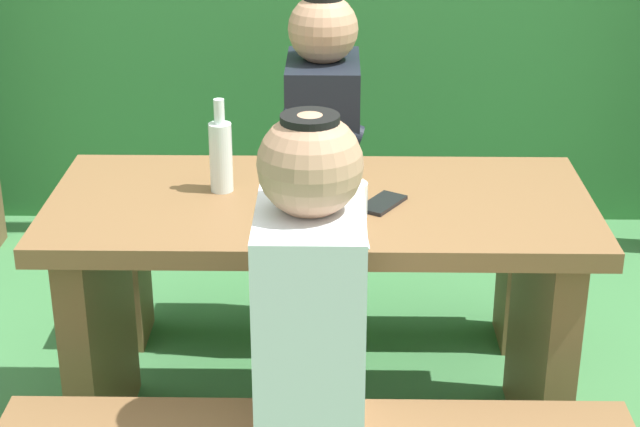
{
  "coord_description": "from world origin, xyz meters",
  "views": [
    {
      "loc": [
        0.04,
        -2.45,
        1.75
      ],
      "look_at": [
        0.0,
        0.0,
        0.7
      ],
      "focal_mm": 58.0,
      "sensor_mm": 36.0,
      "label": 1
    }
  ],
  "objects_px": {
    "person_black_coat": "(321,120)",
    "bottle_right": "(221,154)",
    "person_white_shirt": "(311,294)",
    "bench_far": "(323,253)",
    "drinking_glass": "(352,200)",
    "bottle_left": "(310,174)",
    "cell_phone": "(382,203)",
    "picnic_table": "(320,281)"
  },
  "relations": [
    {
      "from": "person_black_coat",
      "to": "drinking_glass",
      "type": "height_order",
      "value": "person_black_coat"
    },
    {
      "from": "person_black_coat",
      "to": "bottle_right",
      "type": "distance_m",
      "value": 0.58
    },
    {
      "from": "person_black_coat",
      "to": "bottle_left",
      "type": "xyz_separation_m",
      "value": [
        -0.02,
        -0.66,
        0.08
      ]
    },
    {
      "from": "drinking_glass",
      "to": "bottle_left",
      "type": "bearing_deg",
      "value": 168.01
    },
    {
      "from": "person_white_shirt",
      "to": "bottle_left",
      "type": "height_order",
      "value": "person_white_shirt"
    },
    {
      "from": "person_black_coat",
      "to": "cell_phone",
      "type": "bearing_deg",
      "value": -75.06
    },
    {
      "from": "drinking_glass",
      "to": "cell_phone",
      "type": "relative_size",
      "value": 0.62
    },
    {
      "from": "picnic_table",
      "to": "bottle_right",
      "type": "bearing_deg",
      "value": 168.09
    },
    {
      "from": "person_black_coat",
      "to": "bottle_left",
      "type": "height_order",
      "value": "person_black_coat"
    },
    {
      "from": "bottle_left",
      "to": "bench_far",
      "type": "bearing_deg",
      "value": 87.89
    },
    {
      "from": "person_black_coat",
      "to": "bottle_right",
      "type": "bearing_deg",
      "value": -116.08
    },
    {
      "from": "bench_far",
      "to": "drinking_glass",
      "type": "height_order",
      "value": "drinking_glass"
    },
    {
      "from": "bottle_left",
      "to": "person_white_shirt",
      "type": "bearing_deg",
      "value": -88.33
    },
    {
      "from": "bottle_right",
      "to": "cell_phone",
      "type": "bearing_deg",
      "value": -12.75
    },
    {
      "from": "person_white_shirt",
      "to": "drinking_glass",
      "type": "distance_m",
      "value": 0.47
    },
    {
      "from": "picnic_table",
      "to": "person_white_shirt",
      "type": "height_order",
      "value": "person_white_shirt"
    },
    {
      "from": "cell_phone",
      "to": "bottle_right",
      "type": "bearing_deg",
      "value": -160.8
    },
    {
      "from": "bench_far",
      "to": "person_black_coat",
      "type": "distance_m",
      "value": 0.45
    },
    {
      "from": "cell_phone",
      "to": "picnic_table",
      "type": "bearing_deg",
      "value": -162.15
    },
    {
      "from": "bench_far",
      "to": "person_white_shirt",
      "type": "bearing_deg",
      "value": -90.51
    },
    {
      "from": "person_black_coat",
      "to": "bottle_left",
      "type": "relative_size",
      "value": 2.97
    },
    {
      "from": "bench_far",
      "to": "person_white_shirt",
      "type": "xyz_separation_m",
      "value": [
        -0.01,
        -1.15,
        0.45
      ]
    },
    {
      "from": "cell_phone",
      "to": "bench_far",
      "type": "bearing_deg",
      "value": 136.43
    },
    {
      "from": "person_black_coat",
      "to": "cell_phone",
      "type": "distance_m",
      "value": 0.63
    },
    {
      "from": "bench_far",
      "to": "cell_phone",
      "type": "bearing_deg",
      "value": -75.52
    },
    {
      "from": "picnic_table",
      "to": "drinking_glass",
      "type": "bearing_deg",
      "value": -53.73
    },
    {
      "from": "picnic_table",
      "to": "bench_far",
      "type": "bearing_deg",
      "value": 90.0
    },
    {
      "from": "person_black_coat",
      "to": "bench_far",
      "type": "bearing_deg",
      "value": 36.75
    },
    {
      "from": "person_white_shirt",
      "to": "bottle_right",
      "type": "relative_size",
      "value": 2.9
    },
    {
      "from": "person_white_shirt",
      "to": "drinking_glass",
      "type": "bearing_deg",
      "value": 78.81
    },
    {
      "from": "picnic_table",
      "to": "person_black_coat",
      "type": "height_order",
      "value": "person_black_coat"
    },
    {
      "from": "picnic_table",
      "to": "bottle_left",
      "type": "height_order",
      "value": "bottle_left"
    },
    {
      "from": "bottle_left",
      "to": "drinking_glass",
      "type": "bearing_deg",
      "value": -11.99
    },
    {
      "from": "picnic_table",
      "to": "drinking_glass",
      "type": "height_order",
      "value": "drinking_glass"
    },
    {
      "from": "drinking_glass",
      "to": "bench_far",
      "type": "bearing_deg",
      "value": 96.74
    },
    {
      "from": "bottle_left",
      "to": "bottle_right",
      "type": "bearing_deg",
      "value": 148.61
    },
    {
      "from": "drinking_glass",
      "to": "bottle_left",
      "type": "xyz_separation_m",
      "value": [
        -0.11,
        0.02,
        0.06
      ]
    },
    {
      "from": "bench_far",
      "to": "bottle_left",
      "type": "xyz_separation_m",
      "value": [
        -0.02,
        -0.66,
        0.53
      ]
    },
    {
      "from": "drinking_glass",
      "to": "cell_phone",
      "type": "bearing_deg",
      "value": 42.16
    },
    {
      "from": "picnic_table",
      "to": "person_black_coat",
      "type": "relative_size",
      "value": 1.95
    },
    {
      "from": "bottle_left",
      "to": "bottle_right",
      "type": "height_order",
      "value": "bottle_right"
    },
    {
      "from": "drinking_glass",
      "to": "person_black_coat",
      "type": "bearing_deg",
      "value": 97.14
    }
  ]
}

